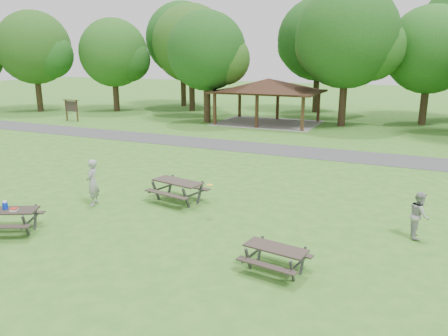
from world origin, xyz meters
TOP-DOWN VIEW (x-y plane):
  - ground at (0.00, 0.00)m, footprint 160.00×160.00m
  - asphalt_path at (0.00, 14.00)m, footprint 120.00×3.20m
  - pavilion at (-4.00, 24.00)m, footprint 8.60×7.01m
  - notice_board at (-20.00, 18.00)m, footprint 1.60×0.30m
  - tree_row_a at (-27.91, 22.03)m, footprint 7.56×7.20m
  - tree_row_b at (-20.92, 25.53)m, footprint 7.14×6.80m
  - tree_row_c at (-13.90, 29.03)m, footprint 8.19×7.80m
  - tree_row_d at (-8.92, 22.53)m, footprint 6.93×6.60m
  - tree_row_e at (2.10, 25.03)m, footprint 8.40×8.00m
  - tree_row_f at (8.09, 28.53)m, footprint 7.35×7.00m
  - tree_deep_a at (-16.90, 32.53)m, footprint 8.40×8.00m
  - tree_deep_b at (-1.90, 33.03)m, footprint 8.40×8.00m
  - picnic_table_near at (-4.14, -2.15)m, footprint 2.37×2.20m
  - picnic_table_middle at (-0.53, 2.96)m, footprint 2.31×1.99m
  - picnic_table_far at (4.76, -0.96)m, footprint 1.84×1.56m
  - frisbee_in_flight at (1.34, 2.03)m, footprint 0.29×0.29m
  - frisbee_thrower at (-3.33, 1.31)m, footprint 0.63×0.76m
  - frisbee_catcher at (8.18, 3.08)m, footprint 0.68×0.81m

SIDE VIEW (x-z plane):
  - ground at x=0.00m, z-range 0.00..0.00m
  - asphalt_path at x=0.00m, z-range 0.00..0.02m
  - picnic_table_far at x=4.76m, z-range 0.17..0.90m
  - picnic_table_middle at x=-0.53m, z-range 0.21..1.09m
  - frisbee_catcher at x=8.18m, z-range 0.00..1.51m
  - picnic_table_near at x=-4.14m, z-range 0.10..1.41m
  - frisbee_thrower at x=-3.33m, z-range 0.00..1.80m
  - frisbee_in_flight at x=1.34m, z-range 1.18..1.19m
  - notice_board at x=-20.00m, z-range 0.37..2.25m
  - pavilion at x=-4.00m, z-range 1.18..4.94m
  - tree_row_b at x=-20.92m, z-range 1.03..10.30m
  - tree_row_d at x=-8.92m, z-range 1.13..10.41m
  - tree_row_f at x=8.09m, z-range 1.06..10.62m
  - tree_row_a at x=-27.91m, z-range 1.17..11.14m
  - tree_row_c at x=-13.90m, z-range 1.20..11.87m
  - tree_row_e at x=2.10m, z-range 1.27..12.29m
  - tree_deep_b at x=-1.90m, z-range 1.32..12.45m
  - tree_deep_a at x=-16.90m, z-range 1.44..12.82m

